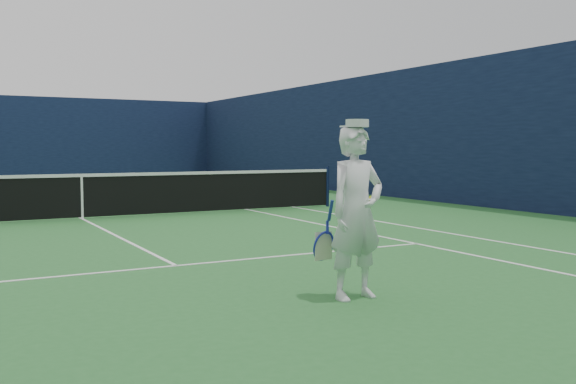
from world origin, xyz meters
The scene contains 5 objects.
ground centered at (0.00, 0.00, 0.00)m, with size 80.00×80.00×0.00m, color #26642A.
court_markings centered at (0.00, 0.00, 0.00)m, with size 11.03×23.83×0.01m.
windscreen_fence centered at (0.00, 0.00, 2.00)m, with size 20.12×36.12×4.00m.
tennis_net centered at (0.00, 0.00, 0.55)m, with size 12.88×0.09×1.07m.
tennis_player centered at (1.07, -9.07, 0.92)m, with size 0.79×0.49×1.88m.
Camera 1 is at (-2.74, -14.58, 1.59)m, focal length 40.00 mm.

